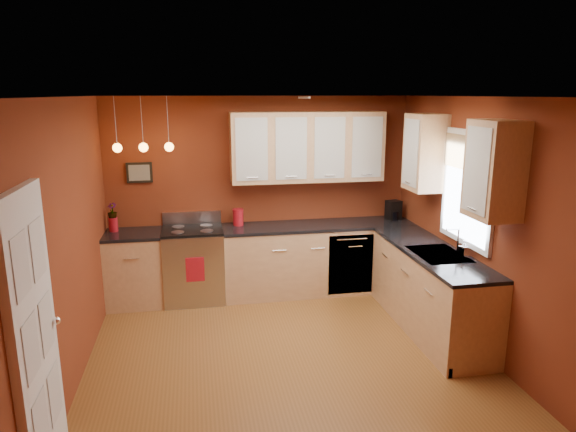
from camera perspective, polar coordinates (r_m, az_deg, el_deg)
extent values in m
plane|color=brown|center=(5.38, 0.15, -15.79)|extent=(4.20, 4.20, 0.00)
cube|color=silver|center=(4.69, 0.17, 13.11)|extent=(4.00, 4.20, 0.02)
cube|color=maroon|center=(6.90, -3.06, 2.34)|extent=(4.00, 0.02, 2.60)
cube|color=maroon|center=(2.97, 7.85, -13.24)|extent=(4.00, 0.02, 2.60)
cube|color=maroon|center=(4.93, -23.37, -3.30)|extent=(0.02, 4.20, 2.60)
cube|color=maroon|center=(5.59, 20.75, -1.18)|extent=(0.02, 4.20, 2.60)
cube|color=tan|center=(6.82, -16.58, -5.75)|extent=(0.70, 0.60, 0.90)
cube|color=tan|center=(6.96, 3.35, -4.80)|extent=(2.54, 0.60, 0.90)
cube|color=tan|center=(6.08, 15.45, -8.05)|extent=(0.60, 2.10, 0.90)
cube|color=black|center=(6.68, -16.85, -1.94)|extent=(0.70, 0.62, 0.04)
cube|color=black|center=(6.83, 3.40, -1.05)|extent=(2.54, 0.62, 0.04)
cube|color=black|center=(5.93, 15.73, -3.81)|extent=(0.62, 2.10, 0.04)
cube|color=#AEAEB3|center=(6.77, -10.41, -5.45)|extent=(0.76, 0.64, 0.92)
cube|color=black|center=(6.48, -10.40, -6.13)|extent=(0.55, 0.02, 0.32)
cylinder|color=#AEAEB3|center=(6.39, -10.49, -4.13)|extent=(0.60, 0.02, 0.02)
cube|color=black|center=(6.63, -10.58, -1.56)|extent=(0.76, 0.60, 0.03)
cylinder|color=#929398|center=(6.50, -12.18, -1.77)|extent=(0.16, 0.16, 0.01)
cylinder|color=#929398|center=(6.49, -9.00, -1.64)|extent=(0.16, 0.16, 0.01)
cylinder|color=#929398|center=(6.77, -12.12, -1.16)|extent=(0.16, 0.16, 0.01)
cylinder|color=#929398|center=(6.76, -9.07, -1.03)|extent=(0.16, 0.16, 0.01)
cube|color=#AEAEB3|center=(6.90, -10.63, -0.16)|extent=(0.76, 0.04, 0.16)
cube|color=#AEAEB3|center=(6.79, 6.98, -5.35)|extent=(0.60, 0.02, 0.80)
cube|color=#929398|center=(5.80, 16.38, -4.28)|extent=(0.50, 0.70, 0.05)
cube|color=black|center=(5.95, 15.64, -3.89)|extent=(0.42, 0.30, 0.02)
cube|color=black|center=(5.66, 17.14, -4.88)|extent=(0.42, 0.30, 0.02)
cylinder|color=white|center=(5.86, 18.41, -2.58)|extent=(0.02, 0.02, 0.28)
cylinder|color=white|center=(5.79, 17.90, -1.38)|extent=(0.16, 0.02, 0.02)
cube|color=white|center=(5.76, 19.35, 2.92)|extent=(0.04, 1.02, 1.22)
cube|color=white|center=(5.75, 19.22, 2.92)|extent=(0.01, 0.90, 1.10)
cube|color=#A28051|center=(5.69, 19.38, 6.57)|extent=(0.02, 0.96, 0.36)
cube|color=white|center=(3.93, -26.36, -12.12)|extent=(0.06, 0.82, 2.05)
cube|color=silver|center=(3.56, -27.54, -4.93)|extent=(0.00, 0.28, 0.40)
cube|color=silver|center=(3.89, -26.05, -3.29)|extent=(0.00, 0.28, 0.40)
cube|color=silver|center=(3.75, -26.61, -12.94)|extent=(0.00, 0.28, 0.40)
cube|color=silver|center=(4.07, -25.24, -10.74)|extent=(0.00, 0.28, 0.40)
cube|color=silver|center=(4.02, -25.74, -20.03)|extent=(0.00, 0.28, 0.40)
cube|color=silver|center=(4.31, -24.48, -17.45)|extent=(0.00, 0.28, 0.40)
sphere|color=white|center=(4.21, -24.33, -10.55)|extent=(0.06, 0.06, 0.06)
cube|color=tan|center=(6.73, 2.18, 7.67)|extent=(2.00, 0.35, 0.90)
cube|color=tan|center=(5.66, 18.09, 5.92)|extent=(0.35, 1.95, 0.90)
cube|color=black|center=(6.80, -16.18, 4.66)|extent=(0.32, 0.03, 0.26)
cylinder|color=#929398|center=(6.43, -18.64, 9.85)|extent=(0.01, 0.01, 0.60)
sphere|color=#FFA53F|center=(6.45, -18.44, 7.19)|extent=(0.11, 0.11, 0.11)
cylinder|color=#929398|center=(6.40, -15.94, 10.02)|extent=(0.01, 0.01, 0.60)
sphere|color=#FFA53F|center=(6.42, -15.77, 7.35)|extent=(0.11, 0.11, 0.11)
cylinder|color=#929398|center=(6.38, -13.21, 10.16)|extent=(0.01, 0.01, 0.60)
sphere|color=#FFA53F|center=(6.40, -13.07, 7.49)|extent=(0.11, 0.11, 0.11)
cylinder|color=#A3111C|center=(6.75, -5.56, -0.19)|extent=(0.13, 0.13, 0.20)
cylinder|color=#A3111C|center=(6.73, -5.58, 0.70)|extent=(0.15, 0.15, 0.02)
cylinder|color=#A3111C|center=(6.79, -18.84, -0.91)|extent=(0.11, 0.11, 0.18)
imported|color=#A3111C|center=(6.75, -18.95, 0.50)|extent=(0.14, 0.14, 0.21)
cube|color=black|center=(7.17, 11.63, 0.65)|extent=(0.21, 0.19, 0.27)
cylinder|color=black|center=(7.13, 11.76, -0.01)|extent=(0.12, 0.12, 0.12)
imported|color=white|center=(5.73, 18.97, -3.48)|extent=(0.10, 0.11, 0.18)
cube|color=#A3111C|center=(6.44, -10.28, -5.88)|extent=(0.22, 0.02, 0.31)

